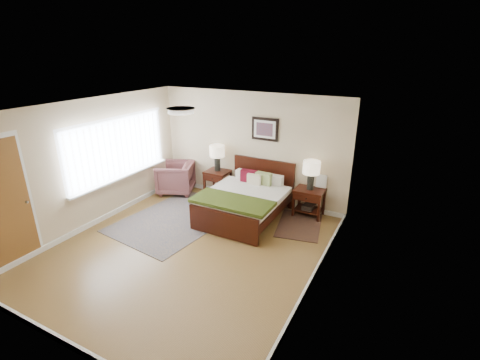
{
  "coord_description": "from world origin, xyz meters",
  "views": [
    {
      "loc": [
        3.31,
        -4.35,
        3.37
      ],
      "look_at": [
        0.49,
        1.04,
        1.05
      ],
      "focal_mm": 26.0,
      "sensor_mm": 36.0,
      "label": 1
    }
  ],
  "objects_px": {
    "bed": "(246,197)",
    "rug_persian": "(177,219)",
    "armchair": "(176,178)",
    "lamp_left": "(217,153)",
    "lamp_right": "(311,170)",
    "nightstand_right": "(309,200)",
    "nightstand_left": "(217,176)"
  },
  "relations": [
    {
      "from": "bed",
      "to": "rug_persian",
      "type": "height_order",
      "value": "bed"
    },
    {
      "from": "bed",
      "to": "armchair",
      "type": "bearing_deg",
      "value": 168.53
    },
    {
      "from": "lamp_left",
      "to": "lamp_right",
      "type": "relative_size",
      "value": 1.0
    },
    {
      "from": "nightstand_right",
      "to": "rug_persian",
      "type": "bearing_deg",
      "value": -149.09
    },
    {
      "from": "bed",
      "to": "rug_persian",
      "type": "bearing_deg",
      "value": -149.28
    },
    {
      "from": "nightstand_left",
      "to": "rug_persian",
      "type": "distance_m",
      "value": 1.52
    },
    {
      "from": "nightstand_right",
      "to": "lamp_right",
      "type": "xyz_separation_m",
      "value": [
        0.0,
        0.01,
        0.66
      ]
    },
    {
      "from": "nightstand_right",
      "to": "armchair",
      "type": "height_order",
      "value": "armchair"
    },
    {
      "from": "lamp_right",
      "to": "armchair",
      "type": "distance_m",
      "value": 3.37
    },
    {
      "from": "bed",
      "to": "armchair",
      "type": "xyz_separation_m",
      "value": [
        -2.15,
        0.44,
        -0.09
      ]
    },
    {
      "from": "bed",
      "to": "rug_persian",
      "type": "relative_size",
      "value": 0.74
    },
    {
      "from": "nightstand_right",
      "to": "lamp_left",
      "type": "distance_m",
      "value": 2.36
    },
    {
      "from": "nightstand_right",
      "to": "rug_persian",
      "type": "distance_m",
      "value": 2.81
    },
    {
      "from": "nightstand_left",
      "to": "bed",
      "type": "bearing_deg",
      "value": -31.81
    },
    {
      "from": "lamp_left",
      "to": "lamp_right",
      "type": "distance_m",
      "value": 2.25
    },
    {
      "from": "nightstand_left",
      "to": "rug_persian",
      "type": "height_order",
      "value": "nightstand_left"
    },
    {
      "from": "nightstand_right",
      "to": "lamp_right",
      "type": "distance_m",
      "value": 0.66
    },
    {
      "from": "lamp_left",
      "to": "rug_persian",
      "type": "bearing_deg",
      "value": -95.61
    },
    {
      "from": "bed",
      "to": "lamp_left",
      "type": "xyz_separation_m",
      "value": [
        -1.1,
        0.71,
        0.61
      ]
    },
    {
      "from": "lamp_left",
      "to": "rug_persian",
      "type": "xyz_separation_m",
      "value": [
        -0.14,
        -1.45,
        -1.07
      ]
    },
    {
      "from": "bed",
      "to": "lamp_left",
      "type": "height_order",
      "value": "lamp_left"
    },
    {
      "from": "lamp_left",
      "to": "rug_persian",
      "type": "distance_m",
      "value": 1.81
    },
    {
      "from": "armchair",
      "to": "nightstand_left",
      "type": "bearing_deg",
      "value": 80.55
    },
    {
      "from": "lamp_left",
      "to": "nightstand_left",
      "type": "bearing_deg",
      "value": -90.0
    },
    {
      "from": "armchair",
      "to": "rug_persian",
      "type": "bearing_deg",
      "value": 14.77
    },
    {
      "from": "nightstand_left",
      "to": "lamp_right",
      "type": "distance_m",
      "value": 2.31
    },
    {
      "from": "nightstand_right",
      "to": "lamp_left",
      "type": "relative_size",
      "value": 0.99
    },
    {
      "from": "bed",
      "to": "armchair",
      "type": "relative_size",
      "value": 2.26
    },
    {
      "from": "nightstand_left",
      "to": "armchair",
      "type": "bearing_deg",
      "value": -166.66
    },
    {
      "from": "armchair",
      "to": "bed",
      "type": "bearing_deg",
      "value": 55.74
    },
    {
      "from": "lamp_left",
      "to": "armchair",
      "type": "xyz_separation_m",
      "value": [
        -1.05,
        -0.27,
        -0.7
      ]
    },
    {
      "from": "bed",
      "to": "lamp_left",
      "type": "relative_size",
      "value": 3.12
    }
  ]
}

